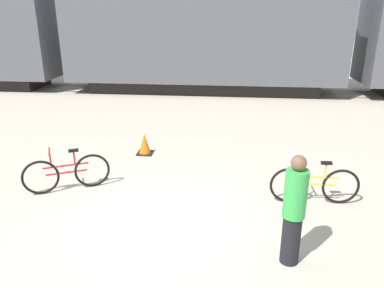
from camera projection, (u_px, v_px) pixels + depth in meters
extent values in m
plane|color=#B2A893|center=(153.00, 223.00, 6.64)|extent=(80.00, 80.00, 0.00)
cube|color=black|center=(203.00, 85.00, 17.19)|extent=(10.06, 2.14, 0.55)
cube|color=#4C4C51|center=(204.00, 36.00, 16.45)|extent=(11.98, 2.85, 3.79)
cube|color=#4C4238|center=(202.00, 94.00, 16.61)|extent=(49.70, 0.07, 0.01)
cube|color=#4C4238|center=(204.00, 88.00, 17.95)|extent=(49.70, 0.07, 0.01)
torus|color=black|center=(288.00, 185.00, 7.27)|extent=(0.72, 0.08, 0.72)
torus|color=black|center=(341.00, 187.00, 7.21)|extent=(0.72, 0.08, 0.72)
cylinder|color=gold|center=(315.00, 177.00, 7.18)|extent=(0.88, 0.07, 0.04)
cylinder|color=gold|center=(315.00, 184.00, 7.23)|extent=(0.80, 0.07, 0.04)
cylinder|color=gold|center=(326.00, 170.00, 7.12)|extent=(0.04, 0.04, 0.30)
cube|color=black|center=(327.00, 163.00, 7.06)|extent=(0.20, 0.09, 0.05)
cylinder|color=gold|center=(302.00, 169.00, 7.14)|extent=(0.04, 0.04, 0.33)
cylinder|color=gold|center=(303.00, 161.00, 7.08)|extent=(0.05, 0.46, 0.03)
torus|color=black|center=(41.00, 178.00, 7.58)|extent=(0.68, 0.37, 0.73)
torus|color=black|center=(92.00, 170.00, 7.91)|extent=(0.68, 0.37, 0.73)
cylinder|color=#A31E23|center=(66.00, 166.00, 7.68)|extent=(0.82, 0.43, 0.04)
cylinder|color=#A31E23|center=(67.00, 172.00, 7.73)|extent=(0.75, 0.39, 0.04)
cylinder|color=#A31E23|center=(74.00, 158.00, 7.68)|extent=(0.04, 0.04, 0.31)
cube|color=black|center=(73.00, 151.00, 7.63)|extent=(0.21, 0.16, 0.05)
cylinder|color=#A31E23|center=(50.00, 160.00, 7.53)|extent=(0.04, 0.04, 0.34)
cylinder|color=#A31E23|center=(49.00, 152.00, 7.47)|extent=(0.23, 0.43, 0.03)
cylinder|color=black|center=(291.00, 239.00, 5.51)|extent=(0.28, 0.28, 0.78)
cylinder|color=green|center=(296.00, 194.00, 5.26)|extent=(0.32, 0.32, 0.72)
sphere|color=brown|center=(299.00, 163.00, 5.10)|extent=(0.22, 0.22, 0.22)
cube|color=black|center=(145.00, 153.00, 9.84)|extent=(0.40, 0.40, 0.03)
cone|color=orange|center=(145.00, 144.00, 9.75)|extent=(0.32, 0.32, 0.55)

